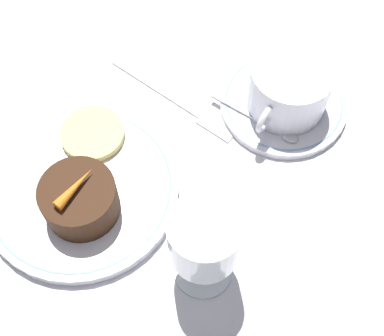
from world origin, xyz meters
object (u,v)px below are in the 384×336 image
object	(u,v)px
fork	(185,106)
dessert_cake	(78,202)
coffee_cup	(289,87)
wine_glass	(204,241)
dinner_plate	(81,189)

from	to	relation	value
fork	dessert_cake	distance (m)	0.19
coffee_cup	dessert_cake	size ratio (longest dim) A/B	1.49
fork	wine_glass	bearing A→B (deg)	39.56
dinner_plate	wine_glass	distance (m)	0.18
wine_glass	dessert_cake	distance (m)	0.16
wine_glass	fork	size ratio (longest dim) A/B	0.63
wine_glass	dessert_cake	xyz separation A→B (m)	(0.02, -0.15, -0.05)
dinner_plate	coffee_cup	distance (m)	0.27
fork	dinner_plate	bearing A→B (deg)	-10.43
wine_glass	coffee_cup	bearing A→B (deg)	-172.33
dinner_plate	wine_glass	xyz separation A→B (m)	(-0.00, 0.17, 0.08)
dinner_plate	wine_glass	size ratio (longest dim) A/B	1.81
wine_glass	fork	bearing A→B (deg)	-140.44
dinner_plate	fork	world-z (taller)	dinner_plate
coffee_cup	fork	xyz separation A→B (m)	(0.07, -0.11, -0.04)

